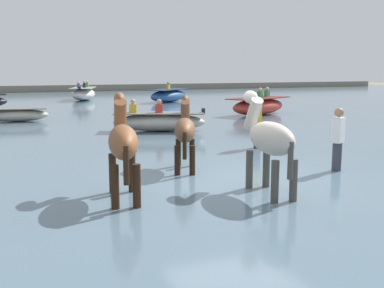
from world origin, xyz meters
TOP-DOWN VIEW (x-y plane):
  - ground_plane at (0.00, 0.00)m, footprint 120.00×120.00m
  - water_surface at (0.00, 10.00)m, footprint 90.00×90.00m
  - horse_lead_bay at (-0.64, 1.27)m, footprint 0.94×1.68m
  - horse_trailing_pinto at (-0.02, -1.12)m, footprint 0.63×1.88m
  - horse_flank_chestnut at (-2.47, -0.45)m, footprint 0.76×1.88m
  - boat_mid_channel at (6.29, 21.22)m, footprint 3.94×3.73m
  - boat_mid_outer at (7.32, 11.37)m, footprint 4.02×2.93m
  - boat_distant_east at (-3.57, 12.80)m, footprint 2.63×1.34m
  - boat_near_port at (1.39, 25.32)m, footprint 2.65×4.37m
  - boat_far_inshore at (0.94, 7.58)m, footprint 3.47×2.21m
  - person_wading_close at (2.35, -0.12)m, footprint 0.38×0.34m
  - person_onlooker_left at (2.29, 3.10)m, footprint 0.32×0.38m
  - far_shoreline at (0.00, 39.60)m, footprint 80.00×2.40m

SIDE VIEW (x-z plane):
  - ground_plane at x=0.00m, z-range 0.00..0.00m
  - water_surface at x=0.00m, z-range 0.00..0.26m
  - far_shoreline at x=0.00m, z-range 0.00..0.90m
  - boat_distant_east at x=-3.57m, z-range 0.19..0.89m
  - boat_far_inshore at x=0.94m, z-range 0.03..1.17m
  - boat_mid_outer at x=7.32m, z-range 0.02..1.33m
  - boat_mid_channel at x=6.29m, z-range 0.02..1.36m
  - boat_near_port at x=1.39m, z-range 0.02..1.39m
  - person_wading_close at x=2.35m, z-range 0.05..1.68m
  - person_onlooker_left at x=2.29m, z-range 0.05..1.68m
  - horse_lead_bay at x=-0.64m, z-range 0.17..2.03m
  - horse_flank_chestnut at x=-2.47m, z-range 0.19..2.21m
  - horse_trailing_pinto at x=-0.02m, z-range 0.19..2.23m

